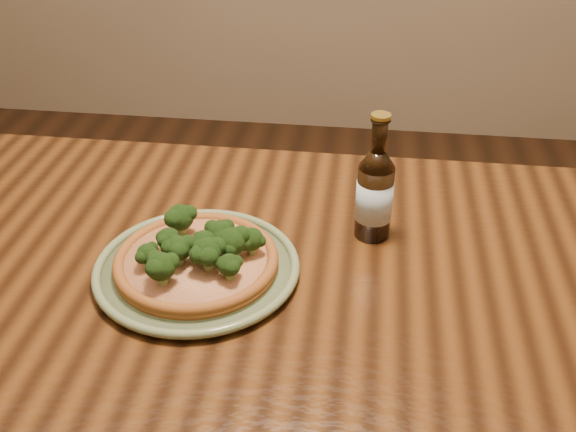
# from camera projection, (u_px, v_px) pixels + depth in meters

# --- Properties ---
(table) EXTENTS (1.60, 0.90, 0.75)m
(table) POSITION_uv_depth(u_px,v_px,m) (116.00, 327.00, 1.06)
(table) COLOR #48270F
(table) RESTS_ON ground
(plate) EXTENTS (0.31, 0.31, 0.02)m
(plate) POSITION_uv_depth(u_px,v_px,m) (197.00, 268.00, 1.02)
(plate) COLOR #6B7C55
(plate) RESTS_ON table
(pizza) EXTENTS (0.25, 0.25, 0.07)m
(pizza) POSITION_uv_depth(u_px,v_px,m) (197.00, 257.00, 1.01)
(pizza) COLOR brown
(pizza) RESTS_ON plate
(beer_bottle) EXTENTS (0.06, 0.06, 0.22)m
(beer_bottle) POSITION_uv_depth(u_px,v_px,m) (375.00, 193.00, 1.07)
(beer_bottle) COLOR black
(beer_bottle) RESTS_ON table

